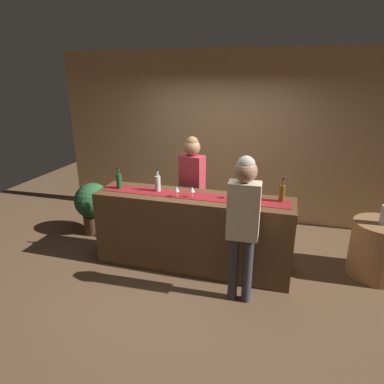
# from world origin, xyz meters

# --- Properties ---
(ground_plane) EXTENTS (10.00, 10.00, 0.00)m
(ground_plane) POSITION_xyz_m (0.00, 0.00, 0.00)
(ground_plane) COLOR brown
(back_wall) EXTENTS (6.00, 0.12, 2.90)m
(back_wall) POSITION_xyz_m (0.00, 1.90, 1.45)
(back_wall) COLOR tan
(back_wall) RESTS_ON ground
(bar_counter) EXTENTS (2.57, 0.60, 1.02)m
(bar_counter) POSITION_xyz_m (0.00, 0.00, 0.51)
(bar_counter) COLOR #543821
(bar_counter) RESTS_ON ground
(counter_runner_cloth) EXTENTS (2.44, 0.28, 0.01)m
(counter_runner_cloth) POSITION_xyz_m (0.00, 0.00, 1.02)
(counter_runner_cloth) COLOR maroon
(counter_runner_cloth) RESTS_ON bar_counter
(wine_bottle_green) EXTENTS (0.07, 0.07, 0.30)m
(wine_bottle_green) POSITION_xyz_m (-1.04, 0.00, 1.13)
(wine_bottle_green) COLOR #194723
(wine_bottle_green) RESTS_ON bar_counter
(wine_bottle_amber) EXTENTS (0.07, 0.07, 0.30)m
(wine_bottle_amber) POSITION_xyz_m (1.09, 0.09, 1.13)
(wine_bottle_amber) COLOR brown
(wine_bottle_amber) RESTS_ON bar_counter
(wine_bottle_clear) EXTENTS (0.07, 0.07, 0.30)m
(wine_bottle_clear) POSITION_xyz_m (-0.49, 0.04, 1.13)
(wine_bottle_clear) COLOR #B2C6C1
(wine_bottle_clear) RESTS_ON bar_counter
(wine_glass_near_customer) EXTENTS (0.07, 0.07, 0.14)m
(wine_glass_near_customer) POSITION_xyz_m (0.46, 0.02, 1.12)
(wine_glass_near_customer) COLOR silver
(wine_glass_near_customer) RESTS_ON bar_counter
(wine_glass_mid_counter) EXTENTS (0.07, 0.07, 0.14)m
(wine_glass_mid_counter) POSITION_xyz_m (-0.18, -0.11, 1.12)
(wine_glass_mid_counter) COLOR silver
(wine_glass_mid_counter) RESTS_ON bar_counter
(wine_glass_far_end) EXTENTS (0.07, 0.07, 0.14)m
(wine_glass_far_end) POSITION_xyz_m (0.01, -0.07, 1.12)
(wine_glass_far_end) COLOR silver
(wine_glass_far_end) RESTS_ON bar_counter
(bartender) EXTENTS (0.38, 0.27, 1.68)m
(bartender) POSITION_xyz_m (-0.18, 0.58, 1.03)
(bartender) COLOR #26262B
(bartender) RESTS_ON ground
(customer_sipping) EXTENTS (0.35, 0.24, 1.71)m
(customer_sipping) POSITION_xyz_m (0.72, -0.56, 1.06)
(customer_sipping) COLOR #33333D
(customer_sipping) RESTS_ON ground
(round_side_table) EXTENTS (0.68, 0.68, 0.74)m
(round_side_table) POSITION_xyz_m (2.34, 0.43, 0.37)
(round_side_table) COLOR #996B42
(round_side_table) RESTS_ON ground
(potted_plant_tall) EXTENTS (0.58, 0.58, 0.85)m
(potted_plant_tall) POSITION_xyz_m (-1.84, 0.54, 0.49)
(potted_plant_tall) COLOR brown
(potted_plant_tall) RESTS_ON ground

